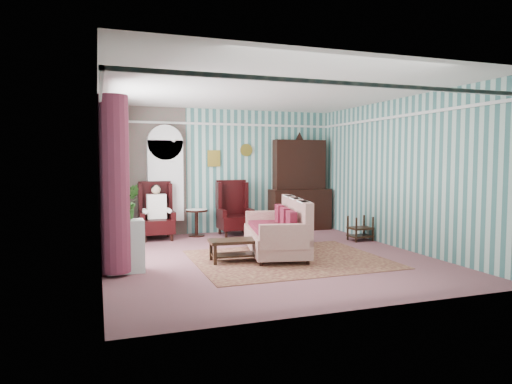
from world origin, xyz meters
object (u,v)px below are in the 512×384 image
object	(u,v)px
wingback_left	(156,211)
floral_armchair	(286,224)
nest_table	(360,228)
bookcase	(165,187)
coffee_table	(236,251)
dresser_hutch	(300,182)
round_side_table	(197,223)
seated_woman	(156,212)
plant_stand	(126,246)
sofa	(275,228)
wingback_right	(235,208)

from	to	relation	value
wingback_left	floral_armchair	size ratio (longest dim) A/B	1.37
nest_table	floral_armchair	xyz separation A→B (m)	(-1.74, -0.08, 0.19)
bookcase	coffee_table	xyz separation A→B (m)	(0.74, -3.00, -0.93)
nest_table	floral_armchair	bearing A→B (deg)	-177.28
dresser_hutch	round_side_table	distance (m)	2.75
dresser_hutch	nest_table	bearing A→B (deg)	-72.61
seated_woman	dresser_hutch	bearing A→B (deg)	4.41
plant_stand	coffee_table	bearing A→B (deg)	4.36
sofa	floral_armchair	distance (m)	0.81
wingback_right	round_side_table	xyz separation A→B (m)	(-0.85, 0.15, -0.33)
round_side_table	plant_stand	distance (m)	3.36
sofa	bookcase	bearing A→B (deg)	42.38
wingback_right	seated_woman	bearing A→B (deg)	180.00
seated_woman	plant_stand	bearing A→B (deg)	-106.22
wingback_right	nest_table	distance (m)	2.81
coffee_table	sofa	bearing A→B (deg)	21.67
round_side_table	wingback_right	bearing A→B (deg)	-10.01
plant_stand	dresser_hutch	bearing A→B (deg)	35.08
round_side_table	plant_stand	bearing A→B (deg)	-120.38
dresser_hutch	floral_armchair	xyz separation A→B (m)	(-1.17, -1.90, -0.72)
round_side_table	floral_armchair	world-z (taller)	floral_armchair
wingback_right	round_side_table	world-z (taller)	wingback_right
dresser_hutch	wingback_left	xyz separation A→B (m)	(-3.50, -0.27, -0.55)
seated_woman	round_side_table	size ratio (longest dim) A/B	1.97
plant_stand	floral_armchair	bearing A→B (deg)	19.66
plant_stand	floral_armchair	world-z (taller)	floral_armchair
bookcase	dresser_hutch	distance (m)	3.25
nest_table	sofa	bearing A→B (deg)	-161.95
wingback_right	sofa	bearing A→B (deg)	-87.84
wingback_left	round_side_table	world-z (taller)	wingback_left
dresser_hutch	floral_armchair	world-z (taller)	dresser_hutch
seated_woman	floral_armchair	distance (m)	2.85
sofa	floral_armchair	world-z (taller)	sofa
wingback_right	nest_table	xyz separation A→B (m)	(2.32, -1.55, -0.35)
bookcase	nest_table	distance (m)	4.37
dresser_hutch	seated_woman	distance (m)	3.56
seated_woman	nest_table	xyz separation A→B (m)	(4.07, -1.55, -0.32)
dresser_hutch	plant_stand	distance (m)	5.31
dresser_hutch	seated_woman	bearing A→B (deg)	-175.59
dresser_hutch	sofa	world-z (taller)	dresser_hutch
bookcase	sofa	world-z (taller)	bookcase
bookcase	round_side_table	bearing A→B (deg)	-20.27
bookcase	plant_stand	xyz separation A→B (m)	(-1.05, -3.14, -0.72)
wingback_right	floral_armchair	size ratio (longest dim) A/B	1.37
nest_table	plant_stand	size ratio (longest dim) A/B	0.68
bookcase	floral_armchair	size ratio (longest dim) A/B	2.45
bookcase	seated_woman	xyz separation A→B (m)	(-0.25, -0.39, -0.53)
seated_woman	coffee_table	bearing A→B (deg)	-69.21
round_side_table	floral_armchair	xyz separation A→B (m)	(1.43, -1.78, 0.16)
nest_table	plant_stand	xyz separation A→B (m)	(-4.87, -1.20, 0.13)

